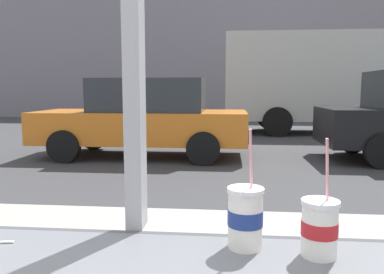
# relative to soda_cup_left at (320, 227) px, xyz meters

# --- Properties ---
(ground_plane) EXTENTS (60.00, 60.00, 0.00)m
(ground_plane) POSITION_rel_soda_cup_left_xyz_m (-0.51, 8.09, -1.08)
(ground_plane) COLOR #38383A
(building_facade_far) EXTENTS (28.00, 1.20, 6.22)m
(building_facade_far) POSITION_rel_soda_cup_left_xyz_m (-0.51, 18.64, 2.03)
(building_facade_far) COLOR gray
(building_facade_far) RESTS_ON ground
(soda_cup_left) EXTENTS (0.09, 0.09, 0.30)m
(soda_cup_left) POSITION_rel_soda_cup_left_xyz_m (0.00, 0.00, 0.00)
(soda_cup_left) COLOR white
(soda_cup_left) RESTS_ON window_counter
(soda_cup_right) EXTENTS (0.10, 0.10, 0.32)m
(soda_cup_right) POSITION_rel_soda_cup_left_xyz_m (-0.18, 0.03, 0.01)
(soda_cup_right) COLOR white
(soda_cup_right) RESTS_ON window_counter
(parked_car_orange) EXTENTS (4.40, 1.88, 1.65)m
(parked_car_orange) POSITION_rel_soda_cup_left_xyz_m (-2.00, 7.03, -0.25)
(parked_car_orange) COLOR orange
(parked_car_orange) RESTS_ON ground
(box_truck) EXTENTS (6.64, 2.44, 3.16)m
(box_truck) POSITION_rel_soda_cup_left_xyz_m (2.79, 11.94, 0.61)
(box_truck) COLOR beige
(box_truck) RESTS_ON ground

